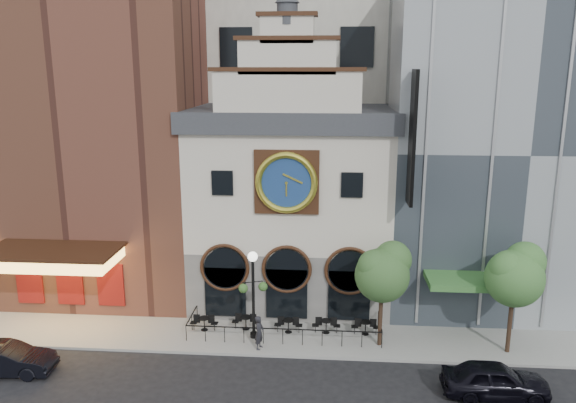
# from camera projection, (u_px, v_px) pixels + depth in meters

# --- Properties ---
(ground) EXTENTS (120.00, 120.00, 0.00)m
(ground) POSITION_uv_depth(u_px,v_px,m) (281.00, 358.00, 29.20)
(ground) COLOR black
(ground) RESTS_ON ground
(sidewalk) EXTENTS (44.00, 5.00, 0.15)m
(sidewalk) POSITION_uv_depth(u_px,v_px,m) (285.00, 334.00, 31.61)
(sidewalk) COLOR gray
(sidewalk) RESTS_ON ground
(clock_building) EXTENTS (12.60, 8.78, 18.65)m
(clock_building) POSITION_uv_depth(u_px,v_px,m) (292.00, 199.00, 35.22)
(clock_building) COLOR #605E5B
(clock_building) RESTS_ON ground
(theater_building) EXTENTS (14.00, 15.60, 25.00)m
(theater_building) POSITION_uv_depth(u_px,v_px,m) (97.00, 100.00, 36.86)
(theater_building) COLOR brown
(theater_building) RESTS_ON ground
(retail_building) EXTENTS (14.00, 14.40, 20.00)m
(retail_building) POSITION_uv_depth(u_px,v_px,m) (498.00, 141.00, 35.54)
(retail_building) COLOR gray
(retail_building) RESTS_ON ground
(cafe_railing) EXTENTS (10.60, 2.60, 0.90)m
(cafe_railing) POSITION_uv_depth(u_px,v_px,m) (285.00, 326.00, 31.49)
(cafe_railing) COLOR black
(cafe_railing) RESTS_ON sidewalk
(bistro_0) EXTENTS (1.58, 0.68, 0.90)m
(bistro_0) POSITION_uv_depth(u_px,v_px,m) (204.00, 323.00, 31.85)
(bistro_0) COLOR black
(bistro_0) RESTS_ON sidewalk
(bistro_1) EXTENTS (1.58, 0.68, 0.90)m
(bistro_1) POSITION_uv_depth(u_px,v_px,m) (246.00, 322.00, 31.98)
(bistro_1) COLOR black
(bistro_1) RESTS_ON sidewalk
(bistro_2) EXTENTS (1.58, 0.68, 0.90)m
(bistro_2) POSITION_uv_depth(u_px,v_px,m) (288.00, 325.00, 31.59)
(bistro_2) COLOR black
(bistro_2) RESTS_ON sidewalk
(bistro_3) EXTENTS (1.58, 0.68, 0.90)m
(bistro_3) POSITION_uv_depth(u_px,v_px,m) (326.00, 325.00, 31.52)
(bistro_3) COLOR black
(bistro_3) RESTS_ON sidewalk
(bistro_4) EXTENTS (1.58, 0.68, 0.90)m
(bistro_4) POSITION_uv_depth(u_px,v_px,m) (365.00, 327.00, 31.36)
(bistro_4) COLOR black
(bistro_4) RESTS_ON sidewalk
(car_right) EXTENTS (4.82, 1.96, 1.64)m
(car_right) POSITION_uv_depth(u_px,v_px,m) (495.00, 380.00, 25.66)
(car_right) COLOR black
(car_right) RESTS_ON ground
(car_left) EXTENTS (4.69, 1.89, 1.52)m
(car_left) POSITION_uv_depth(u_px,v_px,m) (7.00, 359.00, 27.57)
(car_left) COLOR black
(car_left) RESTS_ON ground
(pedestrian) EXTENTS (0.61, 0.77, 1.85)m
(pedestrian) POSITION_uv_depth(u_px,v_px,m) (259.00, 332.00, 29.68)
(pedestrian) COLOR black
(pedestrian) RESTS_ON sidewalk
(lamppost) EXTENTS (1.54, 0.84, 4.99)m
(lamppost) POSITION_uv_depth(u_px,v_px,m) (253.00, 285.00, 30.41)
(lamppost) COLOR black
(lamppost) RESTS_ON sidewalk
(tree_left) EXTENTS (2.98, 2.87, 5.75)m
(tree_left) POSITION_uv_depth(u_px,v_px,m) (383.00, 271.00, 29.36)
(tree_left) COLOR #382619
(tree_left) RESTS_ON sidewalk
(tree_right) EXTENTS (3.08, 2.97, 5.94)m
(tree_right) POSITION_uv_depth(u_px,v_px,m) (516.00, 273.00, 28.58)
(tree_right) COLOR #382619
(tree_right) RESTS_ON sidewalk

